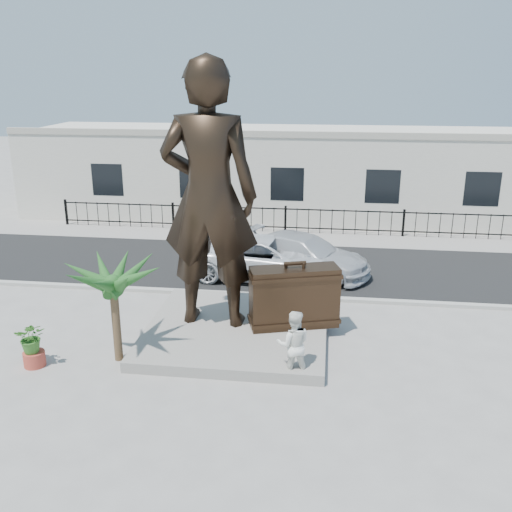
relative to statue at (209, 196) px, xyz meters
The scene contains 16 objects.
ground 4.62m from the statue, 53.92° to the right, with size 100.00×100.00×0.00m, color #9E9991.
street 7.55m from the statue, 78.28° to the left, with size 40.00×7.00×0.01m, color black.
curb 5.02m from the statue, 64.65° to the left, with size 40.00×0.25×0.12m, color #A5A399.
far_sidewalk 11.08m from the statue, 82.80° to the left, with size 40.00×2.50×0.02m, color #9E9991.
plinth 4.01m from the statue, 19.02° to the right, with size 5.20×5.20×0.30m, color gray.
fence 11.63m from the statue, 83.32° to the left, with size 22.00×0.10×1.20m, color black.
building 15.40m from the statue, 85.15° to the left, with size 28.00×7.00×4.40m, color silver.
statue is the anchor object (origin of this frame).
suitcase 3.77m from the statue, ahead, with size 2.53×0.80×1.78m, color #2F1F14.
tourist 4.76m from the statue, 43.29° to the right, with size 0.87×0.68×1.79m, color white.
car_white 5.84m from the statue, 76.70° to the left, with size 2.55×5.53×1.54m, color white.
car_silver 6.76m from the statue, 65.18° to the left, with size 2.08×5.12×1.49m, color #B9BCBF.
worker 11.41m from the statue, 105.00° to the left, with size 1.28×0.73×1.97m, color orange.
palm_tree 5.07m from the statue, 134.31° to the right, with size 1.80×1.80×3.20m, color #1E4D1C, non-canonical shape.
planter 6.34m from the statue, 146.46° to the right, with size 0.56×0.56×0.40m, color #B23F2F.
shrub 5.98m from the statue, 146.46° to the right, with size 0.77×0.67×0.85m, color #346C23.
Camera 1 is at (2.03, -13.50, 7.41)m, focal length 40.00 mm.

